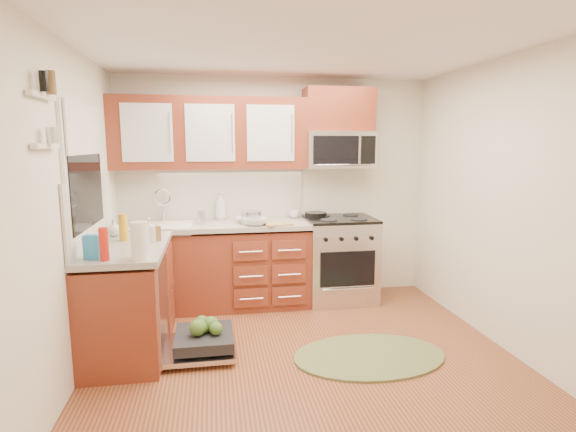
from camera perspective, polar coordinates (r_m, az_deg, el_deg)
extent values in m
plane|color=brown|center=(3.85, 2.36, -18.14)|extent=(3.50, 3.50, 0.00)
plane|color=white|center=(3.50, 2.65, 21.28)|extent=(3.50, 3.50, 0.00)
cube|color=silver|center=(5.17, -1.57, 3.43)|extent=(3.50, 0.04, 2.50)
cube|color=silver|center=(1.82, 14.19, -7.45)|extent=(3.50, 0.04, 2.50)
cube|color=silver|center=(3.54, -26.43, -0.16)|extent=(0.04, 3.50, 2.50)
cube|color=silver|center=(4.19, 26.61, 1.13)|extent=(0.04, 3.50, 2.50)
cube|color=maroon|center=(4.98, -9.39, -6.59)|extent=(2.05, 0.60, 0.85)
cube|color=maroon|center=(4.16, -19.50, -10.18)|extent=(0.60, 1.25, 0.85)
cube|color=#9E9B91|center=(4.86, -9.53, -1.23)|extent=(2.07, 0.64, 0.05)
cube|color=#9E9B91|center=(4.03, -19.72, -3.78)|extent=(0.64, 1.27, 0.05)
cube|color=beige|center=(5.11, -9.63, 2.78)|extent=(2.05, 0.02, 0.57)
cube|color=beige|center=(4.04, -24.08, 0.47)|extent=(0.02, 1.25, 0.57)
cube|color=maroon|center=(5.13, 6.42, 13.23)|extent=(0.76, 0.35, 0.47)
cube|color=white|center=(3.97, -24.44, 10.02)|extent=(0.02, 0.96, 0.40)
cube|color=white|center=(3.17, -28.79, 13.24)|extent=(0.04, 0.40, 0.03)
cube|color=white|center=(3.16, -28.37, 7.83)|extent=(0.04, 0.40, 0.03)
cylinder|color=black|center=(5.12, 3.55, 0.22)|extent=(0.27, 0.27, 0.05)
cylinder|color=silver|center=(4.81, -4.69, -0.15)|extent=(0.29, 0.29, 0.13)
cube|color=#A3824A|center=(4.69, -1.24, -1.05)|extent=(0.31, 0.23, 0.02)
cylinder|color=silver|center=(4.84, -10.95, -0.17)|extent=(0.10, 0.10, 0.14)
cylinder|color=white|center=(3.44, -18.31, -3.02)|extent=(0.14, 0.14, 0.28)
cylinder|color=gold|center=(4.17, -20.19, -1.39)|extent=(0.09, 0.09, 0.23)
cylinder|color=red|center=(3.51, -22.33, -3.34)|extent=(0.07, 0.07, 0.24)
cube|color=brown|center=(4.09, -16.91, -2.16)|extent=(0.16, 0.14, 0.13)
cube|color=#2982C1|center=(3.60, -23.60, -3.65)|extent=(0.13, 0.09, 0.18)
imported|color=#999999|center=(4.85, -5.18, -0.50)|extent=(0.28, 0.28, 0.06)
imported|color=#999999|center=(4.69, -4.15, -0.72)|extent=(0.32, 0.32, 0.08)
imported|color=#999999|center=(5.14, 0.80, 0.28)|extent=(0.14, 0.14, 0.10)
imported|color=#999999|center=(5.07, -8.56, 1.30)|extent=(0.15, 0.15, 0.31)
imported|color=#999999|center=(4.05, -17.20, -1.71)|extent=(0.11, 0.11, 0.21)
imported|color=#999999|center=(4.42, -21.22, -1.39)|extent=(0.15, 0.15, 0.16)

